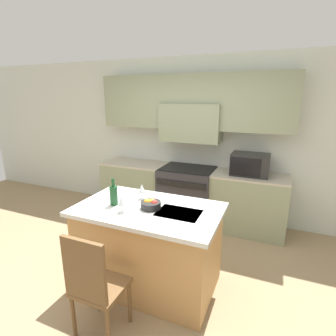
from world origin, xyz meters
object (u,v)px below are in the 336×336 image
island_chair (94,283)px  wine_bottle (114,195)px  microwave (250,164)px  wine_glass_far (142,189)px  wine_glass_near (122,201)px  fruit_bowl (151,204)px  range_stove (187,194)px

island_chair → wine_bottle: (-0.27, 0.74, 0.48)m
microwave → island_chair: (-0.95, -2.50, -0.52)m
wine_bottle → wine_glass_far: (0.20, 0.26, 0.01)m
microwave → wine_glass_near: (-1.04, -1.90, -0.03)m
island_chair → fruit_bowl: bearing=80.1°
wine_glass_near → fruit_bowl: size_ratio=0.83×
range_stove → island_chair: size_ratio=0.91×
island_chair → microwave: bearing=69.2°
wine_bottle → fruit_bowl: (0.41, 0.07, -0.07)m
wine_glass_near → fruit_bowl: (0.22, 0.20, -0.08)m
microwave → wine_glass_far: 1.82m
range_stove → microwave: microwave is taller
range_stove → wine_glass_far: 1.60m
microwave → wine_glass_near: bearing=-118.7°
fruit_bowl → island_chair: bearing=-99.9°
microwave → island_chair: size_ratio=0.54×
range_stove → wine_glass_near: size_ratio=5.21×
microwave → island_chair: 2.73m
wine_glass_far → fruit_bowl: (0.21, -0.19, -0.08)m
island_chair → wine_glass_far: size_ratio=5.71×
wine_glass_near → fruit_bowl: 0.31m
range_stove → wine_bottle: size_ratio=3.13×
island_chair → range_stove: bearing=90.5°
range_stove → wine_glass_far: wine_glass_far is taller
range_stove → fruit_bowl: 1.77m
wine_bottle → wine_glass_far: size_ratio=1.67×
island_chair → wine_glass_near: (-0.08, 0.61, 0.49)m
range_stove → wine_glass_near: wine_glass_near is taller
wine_glass_near → island_chair: bearing=-82.0°
wine_glass_near → wine_glass_far: (0.02, 0.39, 0.00)m
microwave → range_stove: bearing=-178.9°
range_stove → wine_glass_near: (-0.06, -1.88, 0.59)m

